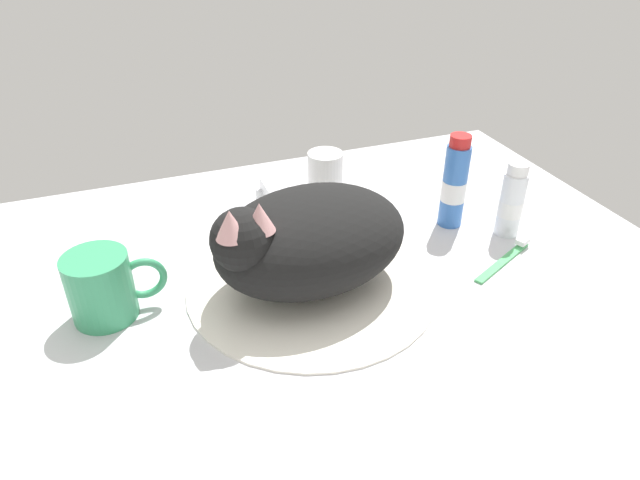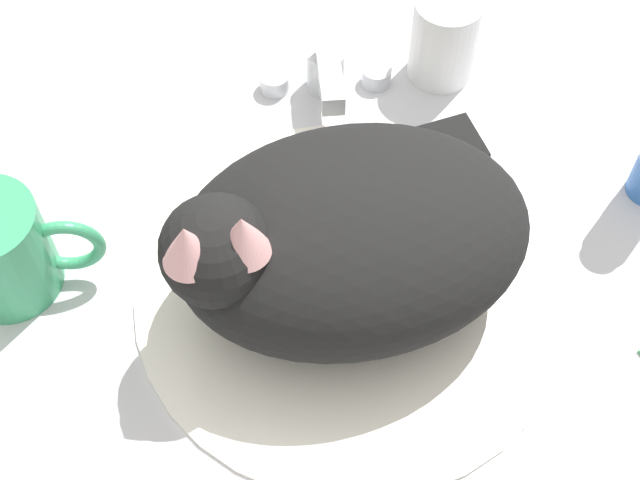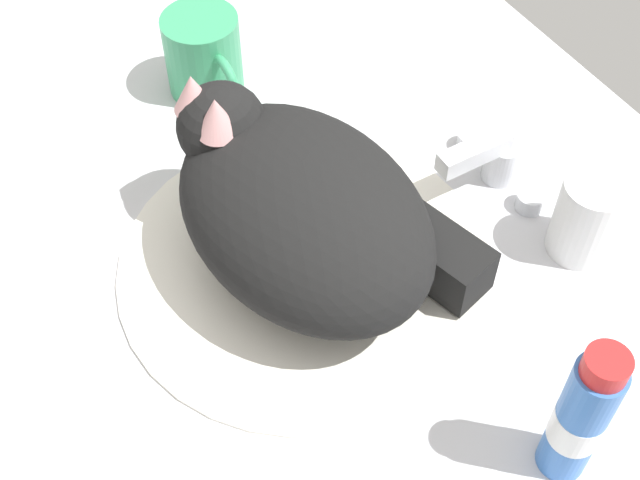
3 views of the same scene
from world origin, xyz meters
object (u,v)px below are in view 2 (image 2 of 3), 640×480
faucet (327,73)px  rinse_cup (444,39)px  coffee_mug (2,250)px  cat (343,237)px

faucet → rinse_cup: 11.27cm
faucet → coffee_mug: bearing=-145.7°
cat → coffee_mug: bearing=173.4°
faucet → rinse_cup: rinse_cup is taller
faucet → coffee_mug: coffee_mug is taller
faucet → cat: cat is taller
coffee_mug → rinse_cup: 42.97cm
faucet → coffee_mug: size_ratio=1.00×
rinse_cup → cat: bearing=-116.8°
cat → rinse_cup: 26.26cm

